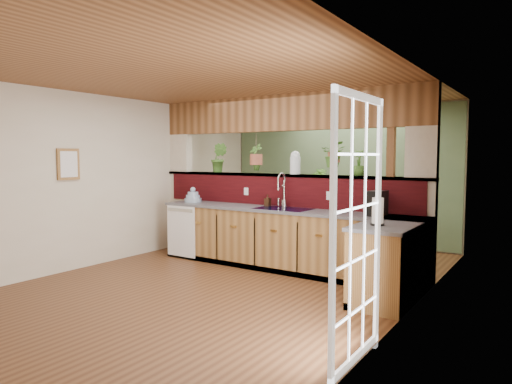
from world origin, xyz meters
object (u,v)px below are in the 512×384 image
Objects in this scene: soap_dispenser at (268,200)px; coffee_maker at (377,204)px; faucet at (282,189)px; paper_towel at (378,212)px; shelving_console at (302,215)px; dish_stack at (193,197)px; glass_jar at (295,163)px.

coffee_maker is at bearing -4.67° from soap_dispenser.
faucet is 2.02m from paper_towel.
dish_stack is at bearing -106.26° from shelving_console.
shelving_console is at bearing 104.28° from soap_dispenser.
glass_jar is at bearing -60.14° from shelving_console.
soap_dispenser is (1.40, 0.12, 0.01)m from dish_stack.
faucet is at bearing -112.75° from glass_jar.
paper_towel is at bearing -34.66° from glass_jar.
shelving_console is at bearing 110.60° from faucet.
paper_towel reaches higher than dish_stack.
dish_stack is 1.60× the size of soap_dispenser.
faucet is 2.37m from shelving_console.
dish_stack is 0.89× the size of coffee_maker.
faucet reaches higher than shelving_console.
glass_jar is (-1.69, 1.17, 0.52)m from paper_towel.
coffee_maker is 3.28m from shelving_console.
faucet is at bearing -178.26° from coffee_maker.
dish_stack is (-1.66, -0.13, -0.20)m from faucet.
coffee_maker is 0.24× the size of shelving_console.
coffee_maker is (3.16, -0.02, 0.07)m from dish_stack.
faucet is 1.83× the size of dish_stack.
soap_dispenser is at bearing -147.29° from glass_jar.
glass_jar is 2.36m from shelving_console.
coffee_maker is (1.50, -0.14, -0.13)m from faucet.
faucet is 2.92× the size of soap_dispenser.
paper_towel is 0.25× the size of shelving_console.
faucet reaches higher than coffee_maker.
dish_stack is 0.22× the size of shelving_console.
coffee_maker is at bearing -39.90° from shelving_console.
glass_jar reaches higher than coffee_maker.
faucet is 1.52m from coffee_maker.
coffee_maker is at bearing 109.18° from paper_towel.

